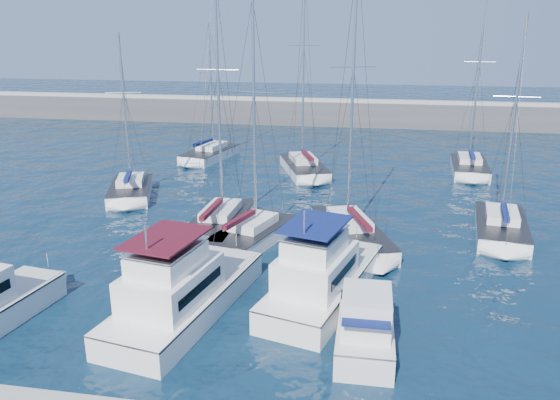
% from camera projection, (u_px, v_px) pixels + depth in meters
% --- Properties ---
extents(ground, '(220.00, 220.00, 0.00)m').
position_uv_depth(ground, '(258.00, 290.00, 27.79)').
color(ground, black).
rests_on(ground, ground).
extents(breakwater, '(160.00, 6.00, 4.45)m').
position_uv_depth(breakwater, '(335.00, 116.00, 76.36)').
color(breakwater, '#424244').
rests_on(breakwater, ground).
extents(motor_yacht_port_inner, '(5.30, 10.55, 4.69)m').
position_uv_depth(motor_yacht_port_inner, '(181.00, 294.00, 24.98)').
color(motor_yacht_port_inner, white).
rests_on(motor_yacht_port_inner, ground).
extents(motor_yacht_stbd_inner, '(5.73, 10.17, 4.69)m').
position_uv_depth(motor_yacht_stbd_inner, '(321.00, 278.00, 26.52)').
color(motor_yacht_stbd_inner, white).
rests_on(motor_yacht_stbd_inner, ground).
extents(motor_yacht_stbd_outer, '(2.35, 5.39, 3.20)m').
position_uv_depth(motor_yacht_stbd_outer, '(365.00, 329.00, 22.45)').
color(motor_yacht_stbd_outer, silver).
rests_on(motor_yacht_stbd_outer, ground).
extents(sailboat_mid_a, '(5.09, 7.37, 12.85)m').
position_uv_depth(sailboat_mid_a, '(131.00, 190.00, 43.19)').
color(sailboat_mid_a, white).
rests_on(sailboat_mid_a, ground).
extents(sailboat_mid_b, '(3.25, 8.60, 16.58)m').
position_uv_depth(sailboat_mid_b, '(219.00, 223.00, 35.88)').
color(sailboat_mid_b, silver).
rests_on(sailboat_mid_b, ground).
extents(sailboat_mid_c, '(5.04, 7.90, 14.73)m').
position_uv_depth(sailboat_mid_c, '(250.00, 235.00, 33.77)').
color(sailboat_mid_c, white).
rests_on(sailboat_mid_c, ground).
extents(sailboat_mid_d, '(5.92, 9.32, 17.06)m').
position_uv_depth(sailboat_mid_d, '(351.00, 232.00, 34.18)').
color(sailboat_mid_d, silver).
rests_on(sailboat_mid_d, ground).
extents(sailboat_mid_e, '(4.11, 7.87, 14.00)m').
position_uv_depth(sailboat_mid_e, '(501.00, 227.00, 35.13)').
color(sailboat_mid_e, white).
rests_on(sailboat_mid_e, ground).
extents(sailboat_back_a, '(4.63, 8.06, 13.69)m').
position_uv_depth(sailboat_back_a, '(210.00, 154.00, 55.71)').
color(sailboat_back_a, white).
rests_on(sailboat_back_a, ground).
extents(sailboat_back_b, '(5.73, 8.75, 18.29)m').
position_uv_depth(sailboat_back_b, '(304.00, 167.00, 50.31)').
color(sailboat_back_b, silver).
rests_on(sailboat_back_b, ground).
extents(sailboat_back_c, '(3.62, 7.81, 15.94)m').
position_uv_depth(sailboat_back_c, '(469.00, 167.00, 50.40)').
color(sailboat_back_c, silver).
rests_on(sailboat_back_c, ground).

